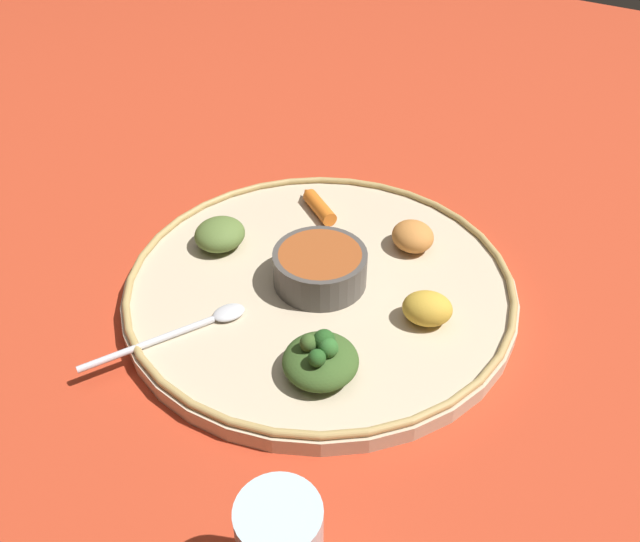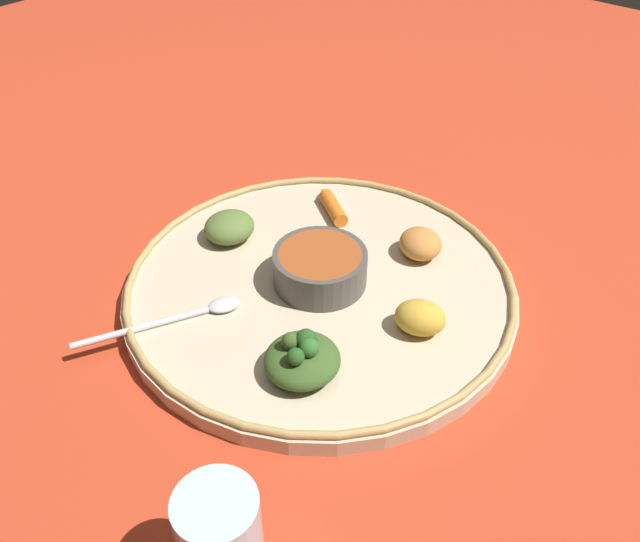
# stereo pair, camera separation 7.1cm
# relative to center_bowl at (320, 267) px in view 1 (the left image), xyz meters

# --- Properties ---
(ground_plane) EXTENTS (2.40, 2.40, 0.00)m
(ground_plane) POSITION_rel_center_bowl_xyz_m (0.00, 0.00, -0.04)
(ground_plane) COLOR #B7381E
(platter) EXTENTS (0.43, 0.43, 0.02)m
(platter) POSITION_rel_center_bowl_xyz_m (0.00, 0.00, -0.03)
(platter) COLOR #C6B293
(platter) RESTS_ON ground_plane
(platter_rim) EXTENTS (0.42, 0.42, 0.01)m
(platter_rim) POSITION_rel_center_bowl_xyz_m (0.00, 0.00, -0.02)
(platter_rim) COLOR tan
(platter_rim) RESTS_ON platter
(center_bowl) EXTENTS (0.10, 0.10, 0.04)m
(center_bowl) POSITION_rel_center_bowl_xyz_m (0.00, 0.00, 0.00)
(center_bowl) COLOR #4C4742
(center_bowl) RESTS_ON platter
(spoon) EXTENTS (0.09, 0.16, 0.01)m
(spoon) POSITION_rel_center_bowl_xyz_m (-0.07, -0.13, -0.02)
(spoon) COLOR silver
(spoon) RESTS_ON platter
(greens_pile) EXTENTS (0.08, 0.09, 0.05)m
(greens_pile) POSITION_rel_center_bowl_xyz_m (0.07, -0.11, -0.00)
(greens_pile) COLOR #385623
(greens_pile) RESTS_ON platter
(carrot_near_spoon) EXTENTS (0.07, 0.05, 0.02)m
(carrot_near_spoon) POSITION_rel_center_bowl_xyz_m (-0.08, 0.11, -0.01)
(carrot_near_spoon) COLOR orange
(carrot_near_spoon) RESTS_ON platter
(mound_collards) EXTENTS (0.06, 0.06, 0.03)m
(mound_collards) POSITION_rel_center_bowl_xyz_m (-0.13, -0.01, -0.01)
(mound_collards) COLOR #567033
(mound_collards) RESTS_ON platter
(mound_squash) EXTENTS (0.07, 0.07, 0.03)m
(mound_squash) POSITION_rel_center_bowl_xyz_m (0.05, 0.11, -0.01)
(mound_squash) COLOR #C67A38
(mound_squash) RESTS_ON platter
(mound_lentil_yellow) EXTENTS (0.06, 0.06, 0.03)m
(mound_lentil_yellow) POSITION_rel_center_bowl_xyz_m (0.12, 0.01, -0.00)
(mound_lentil_yellow) COLOR gold
(mound_lentil_yellow) RESTS_ON platter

